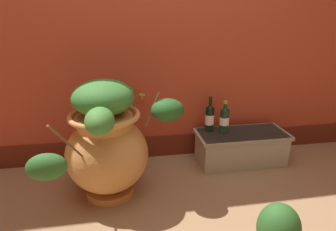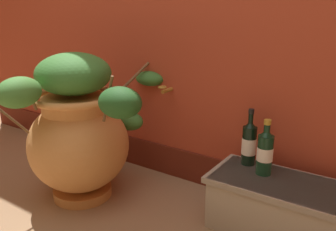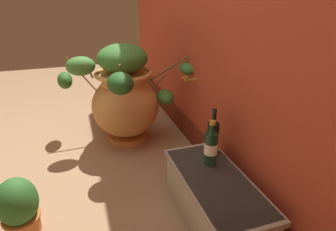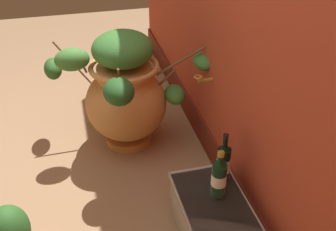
{
  "view_description": "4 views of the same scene",
  "coord_description": "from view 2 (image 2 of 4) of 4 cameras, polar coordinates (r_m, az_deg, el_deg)",
  "views": [
    {
      "loc": [
        -0.36,
        -1.3,
        1.28
      ],
      "look_at": [
        -0.01,
        0.79,
        0.51
      ],
      "focal_mm": 30.7,
      "sensor_mm": 36.0,
      "label": 1
    },
    {
      "loc": [
        1.01,
        -0.71,
        1.09
      ],
      "look_at": [
        0.05,
        0.7,
        0.56
      ],
      "focal_mm": 37.41,
      "sensor_mm": 36.0,
      "label": 2
    },
    {
      "loc": [
        1.81,
        0.2,
        1.25
      ],
      "look_at": [
        0.13,
        0.75,
        0.46
      ],
      "focal_mm": 30.24,
      "sensor_mm": 36.0,
      "label": 3
    },
    {
      "loc": [
        1.98,
        0.25,
        1.83
      ],
      "look_at": [
        0.03,
        0.75,
        0.51
      ],
      "focal_mm": 43.09,
      "sensor_mm": 36.0,
      "label": 4
    }
  ],
  "objects": [
    {
      "name": "stone_ledge",
      "position": [
        1.86,
        19.18,
        -14.03
      ],
      "size": [
        0.79,
        0.36,
        0.28
      ],
      "color": "#B2A893",
      "rests_on": "ground_plane"
    },
    {
      "name": "terracotta_urn",
      "position": [
        2.06,
        -14.45,
        -2.24
      ],
      "size": [
        0.91,
        1.14,
        0.86
      ],
      "color": "#D68E4C",
      "rests_on": "ground_plane"
    },
    {
      "name": "wine_bottle_middle",
      "position": [
        1.82,
        15.54,
        -5.51
      ],
      "size": [
        0.08,
        0.08,
        0.29
      ],
      "color": "black",
      "rests_on": "stone_ledge"
    },
    {
      "name": "wine_bottle_left",
      "position": [
        1.92,
        13.08,
        -4.25
      ],
      "size": [
        0.08,
        0.08,
        0.31
      ],
      "color": "black",
      "rests_on": "stone_ledge"
    }
  ]
}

